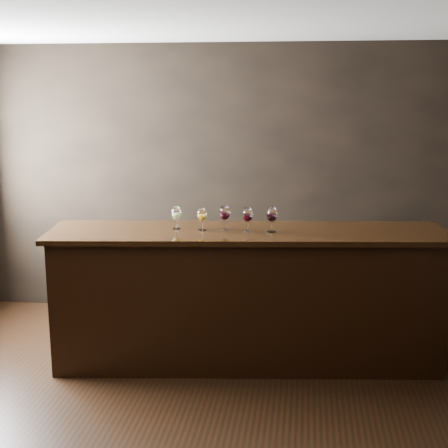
# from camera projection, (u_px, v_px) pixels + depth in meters

# --- Properties ---
(ground) EXTENTS (5.00, 5.00, 0.00)m
(ground) POSITION_uv_depth(u_px,v_px,m) (170.00, 418.00, 4.55)
(ground) COLOR black
(ground) RESTS_ON ground
(room_shell) EXTENTS (5.02, 4.52, 2.81)m
(room_shell) POSITION_uv_depth(u_px,v_px,m) (136.00, 169.00, 4.30)
(room_shell) COLOR black
(room_shell) RESTS_ON ground
(bar_counter) EXTENTS (3.31, 1.09, 1.14)m
(bar_counter) POSITION_uv_depth(u_px,v_px,m) (247.00, 300.00, 5.38)
(bar_counter) COLOR black
(bar_counter) RESTS_ON ground
(bar_top) EXTENTS (3.43, 1.18, 0.04)m
(bar_top) POSITION_uv_depth(u_px,v_px,m) (248.00, 233.00, 5.25)
(bar_top) COLOR black
(bar_top) RESTS_ON bar_counter
(back_bar_shelf) EXTENTS (2.34, 0.40, 0.84)m
(back_bar_shelf) POSITION_uv_depth(u_px,v_px,m) (281.00, 283.00, 6.33)
(back_bar_shelf) COLOR black
(back_bar_shelf) RESTS_ON ground
(glass_white) EXTENTS (0.08, 0.08, 0.19)m
(glass_white) POSITION_uv_depth(u_px,v_px,m) (176.00, 214.00, 5.29)
(glass_white) COLOR white
(glass_white) RESTS_ON bar_top
(glass_amber) EXTENTS (0.08, 0.08, 0.19)m
(glass_amber) POSITION_uv_depth(u_px,v_px,m) (202.00, 215.00, 5.24)
(glass_amber) COLOR white
(glass_amber) RESTS_ON bar_top
(glass_red_a) EXTENTS (0.09, 0.09, 0.20)m
(glass_red_a) POSITION_uv_depth(u_px,v_px,m) (225.00, 214.00, 5.26)
(glass_red_a) COLOR white
(glass_red_a) RESTS_ON bar_top
(glass_red_b) EXTENTS (0.09, 0.09, 0.20)m
(glass_red_b) POSITION_uv_depth(u_px,v_px,m) (248.00, 216.00, 5.19)
(glass_red_b) COLOR white
(glass_red_b) RESTS_ON bar_top
(glass_red_c) EXTENTS (0.09, 0.09, 0.21)m
(glass_red_c) POSITION_uv_depth(u_px,v_px,m) (272.00, 215.00, 5.17)
(glass_red_c) COLOR white
(glass_red_c) RESTS_ON bar_top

